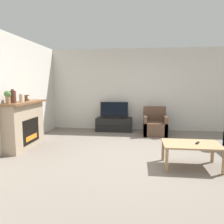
{
  "coord_description": "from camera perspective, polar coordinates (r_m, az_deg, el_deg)",
  "views": [
    {
      "loc": [
        -0.13,
        -4.5,
        1.56
      ],
      "look_at": [
        -0.78,
        0.86,
        0.85
      ],
      "focal_mm": 35.0,
      "sensor_mm": 36.0,
      "label": 1
    }
  ],
  "objects": [
    {
      "name": "remote",
      "position": [
        4.4,
        21.44,
        -7.52
      ],
      "size": [
        0.11,
        0.15,
        0.02
      ],
      "rotation": [
        0.0,
        0.0,
        -0.49
      ],
      "color": "black",
      "rests_on": "coffee_table"
    },
    {
      "name": "potted_plant",
      "position": [
        5.11,
        -25.6,
        3.73
      ],
      "size": [
        0.14,
        0.14,
        0.28
      ],
      "color": "#936B4C",
      "rests_on": "fireplace"
    },
    {
      "name": "mantel_clock",
      "position": [
        5.8,
        -21.33,
        3.46
      ],
      "size": [
        0.08,
        0.11,
        0.15
      ],
      "color": "brown",
      "rests_on": "fireplace"
    },
    {
      "name": "tv_stand",
      "position": [
        7.22,
        0.56,
        -3.26
      ],
      "size": [
        1.17,
        0.52,
        0.43
      ],
      "color": "black",
      "rests_on": "ground"
    },
    {
      "name": "coffee_table",
      "position": [
        4.37,
        20.02,
        -8.4
      ],
      "size": [
        1.04,
        0.67,
        0.45
      ],
      "color": "#A37F56",
      "rests_on": "ground"
    },
    {
      "name": "mantel_vase_left",
      "position": [
        5.27,
        -24.48,
        3.7
      ],
      "size": [
        0.14,
        0.14,
        0.32
      ],
      "color": "#512D23",
      "rests_on": "fireplace"
    },
    {
      "name": "armchair",
      "position": [
        6.83,
        11.1,
        -3.47
      ],
      "size": [
        0.7,
        0.76,
        0.84
      ],
      "color": "brown",
      "rests_on": "ground"
    },
    {
      "name": "wall_back",
      "position": [
        7.38,
        7.92,
        5.78
      ],
      "size": [
        12.0,
        0.06,
        2.7
      ],
      "color": "beige",
      "rests_on": "ground"
    },
    {
      "name": "tv",
      "position": [
        7.14,
        0.56,
        0.38
      ],
      "size": [
        0.91,
        0.18,
        0.53
      ],
      "color": "black",
      "rests_on": "tv_stand"
    },
    {
      "name": "ground_plane",
      "position": [
        4.77,
        8.23,
        -11.69
      ],
      "size": [
        24.0,
        24.0,
        0.0
      ],
      "primitive_type": "plane",
      "color": "slate"
    },
    {
      "name": "fireplace",
      "position": [
        5.75,
        -21.9,
        -2.93
      ],
      "size": [
        0.45,
        1.52,
        1.13
      ],
      "color": "tan",
      "rests_on": "ground"
    },
    {
      "name": "mantel_vase_centre_left",
      "position": [
        5.57,
        -22.63,
        3.45
      ],
      "size": [
        0.1,
        0.1,
        0.21
      ],
      "color": "beige",
      "rests_on": "fireplace"
    },
    {
      "name": "wall_left",
      "position": [
        5.39,
        -26.46,
        4.47
      ],
      "size": [
        0.06,
        12.0,
        2.7
      ],
      "color": "beige",
      "rests_on": "ground"
    }
  ]
}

